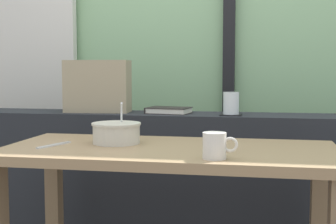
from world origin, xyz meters
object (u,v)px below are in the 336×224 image
soup_bowl (116,133)px  breakfast_table (169,180)px  juice_glass (231,104)px  throw_pillow (98,86)px  coaster_square (231,115)px  fork_utensil (54,145)px  closed_book (169,110)px  ceramic_mug (215,146)px

soup_bowl → breakfast_table: bearing=-14.9°
juice_glass → throw_pillow: 0.68m
breakfast_table → juice_glass: juice_glass is taller
coaster_square → fork_utensil: size_ratio=0.59×
juice_glass → closed_book: bearing=170.7°
coaster_square → soup_bowl: 0.63m
coaster_square → fork_utensil: (-0.63, -0.58, -0.07)m
coaster_square → breakfast_table: bearing=-110.2°
fork_utensil → closed_book: bearing=82.2°
throw_pillow → ceramic_mug: bearing=-49.7°
juice_glass → closed_book: (-0.31, 0.05, -0.04)m
soup_bowl → ceramic_mug: (0.40, -0.25, 0.00)m
throw_pillow → fork_utensil: (0.04, -0.63, -0.20)m
coaster_square → fork_utensil: bearing=-137.4°
closed_book → ceramic_mug: (0.30, -0.78, -0.04)m
breakfast_table → coaster_square: (0.20, 0.53, 0.20)m
soup_bowl → ceramic_mug: soup_bowl is taller
throw_pillow → ceramic_mug: 1.03m
ceramic_mug → throw_pillow: bearing=130.3°
juice_glass → throw_pillow: bearing=175.8°
closed_book → throw_pillow: 0.38m
fork_utensil → ceramic_mug: size_ratio=1.50×
breakfast_table → fork_utensil: (-0.43, -0.05, 0.12)m
closed_book → ceramic_mug: closed_book is taller
closed_book → throw_pillow: (-0.36, -0.00, 0.12)m
coaster_square → juice_glass: bearing=180.0°
coaster_square → fork_utensil: 0.85m
juice_glass → soup_bowl: (-0.41, -0.47, -0.08)m
coaster_square → juice_glass: juice_glass is taller
breakfast_table → juice_glass: bearing=69.8°
ceramic_mug → breakfast_table: bearing=133.4°
breakfast_table → throw_pillow: (-0.47, 0.58, 0.32)m
breakfast_table → soup_bowl: (-0.22, 0.06, 0.16)m
closed_book → fork_utensil: bearing=-117.0°
soup_bowl → coaster_square: bearing=48.8°
soup_bowl → juice_glass: bearing=48.8°
throw_pillow → breakfast_table: bearing=-50.8°
coaster_square → ceramic_mug: bearing=-90.9°
breakfast_table → juice_glass: (0.20, 0.53, 0.25)m
coaster_square → throw_pillow: 0.68m
breakfast_table → closed_book: bearing=100.8°
breakfast_table → coaster_square: size_ratio=12.24×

